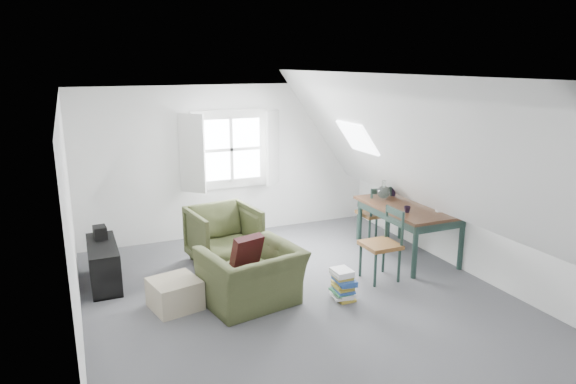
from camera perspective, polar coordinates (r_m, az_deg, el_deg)
name	(u,v)px	position (r m, az deg, el deg)	size (l,w,h in m)	color
floor	(298,298)	(6.52, 1.17, -11.68)	(5.50, 5.50, 0.00)	#545459
ceiling	(300,94)	(5.87, 1.30, 10.84)	(5.50, 5.50, 0.00)	white
wall_back	(231,161)	(8.59, -6.38, 3.44)	(5.00, 5.00, 0.00)	white
wall_front	(460,295)	(3.89, 18.53, -10.84)	(5.00, 5.00, 0.00)	white
wall_left	(71,227)	(5.57, -22.95, -3.61)	(5.50, 5.50, 0.00)	white
wall_right	(465,182)	(7.44, 19.07, 1.04)	(5.50, 5.50, 0.00)	white
slope_left	(164,168)	(5.51, -13.60, 2.60)	(5.50, 5.50, 0.00)	white
slope_right	(410,149)	(6.74, 13.39, 4.70)	(5.50, 5.50, 0.00)	white
dormer_window	(232,150)	(8.48, -6.27, 4.68)	(1.71, 0.35, 1.30)	white
skylight	(357,138)	(7.81, 7.72, 6.01)	(0.55, 0.75, 0.04)	white
armchair_near	(252,304)	(6.39, -4.03, -12.28)	(1.09, 0.95, 0.71)	#3B4125
armchair_far	(225,263)	(7.63, -7.05, -7.79)	(0.90, 0.92, 0.84)	#3B4125
throw_pillow	(247,251)	(6.26, -4.59, -6.50)	(0.38, 0.11, 0.38)	#380F12
ottoman	(175,294)	(6.35, -12.46, -10.98)	(0.53, 0.53, 0.36)	tan
dining_table	(408,212)	(7.80, 13.24, -2.18)	(0.96, 1.60, 0.80)	#341D11
demijohn	(384,192)	(8.01, 10.57, 0.04)	(0.20, 0.20, 0.28)	silver
vase_twigs	(393,188)	(8.23, 11.64, 0.43)	(0.07, 0.08, 0.56)	black
cup	(407,212)	(7.40, 13.08, -2.23)	(0.10, 0.10, 0.09)	black
paper_box	(440,210)	(7.55, 16.52, -1.98)	(0.11, 0.07, 0.04)	white
dining_chair_far	(375,213)	(8.36, 9.64, -2.31)	(0.45, 0.45, 0.95)	brown
dining_chair_near	(383,243)	(6.98, 10.50, -5.62)	(0.46, 0.46, 0.97)	brown
media_shelf	(104,267)	(7.19, -19.76, -7.82)	(0.36, 1.08, 0.55)	black
electronics_box	(100,233)	(7.34, -20.16, -4.28)	(0.16, 0.22, 0.18)	black
magazine_stack	(343,285)	(6.44, 6.14, -10.19)	(0.29, 0.34, 0.39)	#B29933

